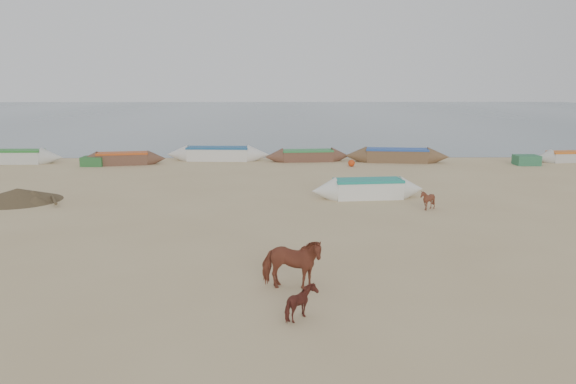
{
  "coord_description": "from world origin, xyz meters",
  "views": [
    {
      "loc": [
        -0.28,
        -18.01,
        5.29
      ],
      "look_at": [
        0.0,
        4.0,
        1.0
      ],
      "focal_mm": 35.0,
      "sensor_mm": 36.0,
      "label": 1
    }
  ],
  "objects_px": {
    "calf_front": "(428,200)",
    "calf_right": "(302,304)",
    "cow_adult": "(291,264)",
    "near_canoe": "(368,189)"
  },
  "relations": [
    {
      "from": "cow_adult",
      "to": "calf_right",
      "type": "xyz_separation_m",
      "value": [
        0.21,
        -1.9,
        -0.31
      ]
    },
    {
      "from": "cow_adult",
      "to": "near_canoe",
      "type": "relative_size",
      "value": 0.32
    },
    {
      "from": "calf_right",
      "to": "calf_front",
      "type": "bearing_deg",
      "value": -14.98
    },
    {
      "from": "calf_front",
      "to": "near_canoe",
      "type": "height_order",
      "value": "near_canoe"
    },
    {
      "from": "calf_front",
      "to": "calf_right",
      "type": "distance_m",
      "value": 12.56
    },
    {
      "from": "calf_front",
      "to": "calf_right",
      "type": "relative_size",
      "value": 1.1
    },
    {
      "from": "calf_front",
      "to": "near_canoe",
      "type": "distance_m",
      "value": 3.28
    },
    {
      "from": "cow_adult",
      "to": "calf_front",
      "type": "bearing_deg",
      "value": -18.01
    },
    {
      "from": "calf_front",
      "to": "near_canoe",
      "type": "xyz_separation_m",
      "value": [
        -2.15,
        2.48,
        0.02
      ]
    },
    {
      "from": "cow_adult",
      "to": "calf_right",
      "type": "height_order",
      "value": "cow_adult"
    }
  ]
}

